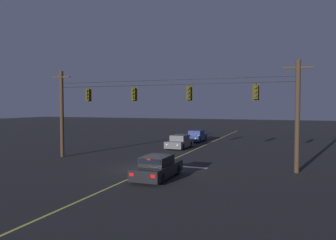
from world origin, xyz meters
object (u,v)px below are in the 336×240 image
at_px(traffic_light_left_inner, 134,94).
at_px(traffic_light_right_inner, 256,92).
at_px(traffic_light_leftmost, 88,95).
at_px(car_waiting_near_lane, 157,168).
at_px(car_oncoming_lead, 179,142).
at_px(traffic_light_centre, 189,93).
at_px(car_oncoming_trailing, 196,136).

distance_m(traffic_light_left_inner, traffic_light_right_inner, 9.31).
xyz_separation_m(traffic_light_leftmost, traffic_light_right_inner, (13.56, 0.00, 0.00)).
height_order(traffic_light_leftmost, car_waiting_near_lane, traffic_light_leftmost).
height_order(traffic_light_left_inner, traffic_light_right_inner, same).
bearing_deg(car_oncoming_lead, car_waiting_near_lane, -76.38).
height_order(traffic_light_left_inner, car_waiting_near_lane, traffic_light_left_inner).
height_order(traffic_light_centre, car_waiting_near_lane, traffic_light_centre).
distance_m(traffic_light_centre, car_waiting_near_lane, 6.73).
distance_m(traffic_light_centre, car_oncoming_lead, 10.97).
xyz_separation_m(car_waiting_near_lane, car_oncoming_trailing, (-3.55, 20.83, -0.00)).
distance_m(traffic_light_right_inner, car_oncoming_trailing, 18.90).
relative_size(traffic_light_leftmost, car_oncoming_trailing, 0.28).
bearing_deg(traffic_light_right_inner, car_waiting_near_lane, -137.74).
xyz_separation_m(traffic_light_right_inner, car_waiting_near_lane, (-5.27, -4.79, -4.71)).
distance_m(traffic_light_right_inner, car_waiting_near_lane, 8.53).
bearing_deg(car_oncoming_lead, traffic_light_leftmost, -118.33).
height_order(traffic_light_centre, car_oncoming_lead, traffic_light_centre).
xyz_separation_m(traffic_light_right_inner, car_oncoming_trailing, (-8.82, 16.04, -4.71)).
bearing_deg(traffic_light_right_inner, traffic_light_left_inner, 180.00).
distance_m(traffic_light_left_inner, car_oncoming_lead, 10.29).
height_order(traffic_light_right_inner, car_oncoming_trailing, traffic_light_right_inner).
relative_size(traffic_light_right_inner, car_oncoming_lead, 0.28).
bearing_deg(traffic_light_left_inner, traffic_light_right_inner, 0.00).
distance_m(traffic_light_left_inner, car_oncoming_trailing, 16.72).
distance_m(traffic_light_right_inner, car_oncoming_lead, 13.42).
bearing_deg(traffic_light_centre, traffic_light_left_inner, 180.00).
height_order(traffic_light_leftmost, traffic_light_left_inner, same).
relative_size(traffic_light_left_inner, car_oncoming_trailing, 0.28).
bearing_deg(traffic_light_left_inner, traffic_light_leftmost, 180.00).
distance_m(traffic_light_leftmost, car_oncoming_lead, 11.39).
xyz_separation_m(traffic_light_left_inner, traffic_light_centre, (4.52, 0.00, 0.00)).
bearing_deg(traffic_light_centre, car_oncoming_trailing, 104.10).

